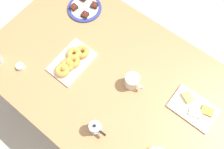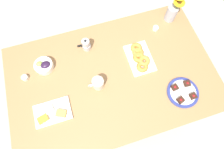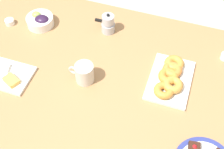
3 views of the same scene
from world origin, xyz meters
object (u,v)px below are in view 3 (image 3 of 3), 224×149
jam_cup_berry (10,22)px  cheese_platter (3,75)px  moka_pot (108,24)px  coffee_mug (84,73)px  grape_bowl (40,20)px  dining_table (112,90)px  croissant_platter (170,78)px

jam_cup_berry → cheese_platter: bearing=115.2°
cheese_platter → jam_cup_berry: 0.36m
cheese_platter → moka_pot: 0.57m
coffee_mug → jam_cup_berry: bearing=-23.0°
grape_bowl → moka_pot: bearing=-169.2°
dining_table → jam_cup_berry: 0.67m
dining_table → cheese_platter: cheese_platter is taller
croissant_platter → moka_pot: moka_pot is taller
grape_bowl → cheese_platter: 0.37m
grape_bowl → croissant_platter: size_ratio=0.50×
dining_table → croissant_platter: (-0.26, -0.08, 0.11)m
moka_pot → cheese_platter: bearing=50.1°
dining_table → grape_bowl: 0.55m
coffee_mug → jam_cup_berry: size_ratio=2.52×
grape_bowl → coffee_mug: bearing=143.1°
coffee_mug → cheese_platter: (0.37, 0.10, -0.04)m
dining_table → grape_bowl: size_ratio=11.21×
jam_cup_berry → moka_pot: 0.53m
grape_bowl → cheese_platter: bearing=88.6°
dining_table → grape_bowl: grape_bowl is taller
dining_table → cheese_platter: size_ratio=6.15×
grape_bowl → croissant_platter: bearing=168.3°
cheese_platter → coffee_mug: bearing=-164.6°
dining_table → croissant_platter: size_ratio=5.64×
coffee_mug → cheese_platter: bearing=15.4°
coffee_mug → moka_pot: moka_pot is taller
cheese_platter → jam_cup_berry: (0.15, -0.32, 0.00)m
cheese_platter → croissant_platter: bearing=-163.6°
cheese_platter → moka_pot: moka_pot is taller
jam_cup_berry → moka_pot: (-0.52, -0.12, 0.03)m
dining_table → jam_cup_berry: size_ratio=33.33×
croissant_platter → moka_pot: bearing=-30.3°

